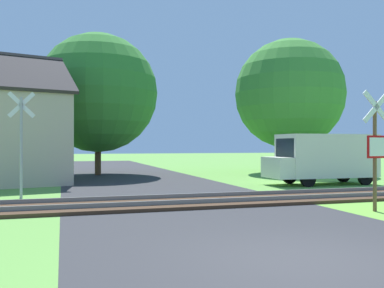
# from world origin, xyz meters

# --- Properties ---
(ground_plane) EXTENTS (160.00, 160.00, 0.00)m
(ground_plane) POSITION_xyz_m (0.00, 0.00, 0.00)
(ground_plane) COLOR #5B933D
(road_asphalt) EXTENTS (7.22, 80.00, 0.01)m
(road_asphalt) POSITION_xyz_m (0.00, 2.00, 0.00)
(road_asphalt) COLOR #2D2D30
(road_asphalt) RESTS_ON ground
(rail_track) EXTENTS (60.00, 2.60, 0.22)m
(rail_track) POSITION_xyz_m (0.00, 6.69, 0.06)
(rail_track) COLOR #422D1E
(rail_track) RESTS_ON ground
(stop_sign_near) EXTENTS (0.88, 0.15, 3.22)m
(stop_sign_near) POSITION_xyz_m (4.40, 3.77, 1.76)
(stop_sign_near) COLOR brown
(stop_sign_near) RESTS_ON ground
(crossing_sign_far) EXTENTS (0.88, 0.14, 3.54)m
(crossing_sign_far) POSITION_xyz_m (-4.85, 9.46, 2.04)
(crossing_sign_far) COLOR #9E9EA5
(crossing_sign_far) RESTS_ON ground
(tree_center) EXTENTS (7.00, 7.00, 8.33)m
(tree_center) POSITION_xyz_m (-1.54, 20.05, 4.83)
(tree_center) COLOR #513823
(tree_center) RESTS_ON ground
(tree_far) EXTENTS (6.96, 6.96, 8.51)m
(tree_far) POSITION_xyz_m (10.32, 18.60, 5.02)
(tree_far) COLOR #513823
(tree_far) RESTS_ON ground
(mail_truck) EXTENTS (4.92, 1.96, 2.24)m
(mail_truck) POSITION_xyz_m (7.61, 10.88, 1.24)
(mail_truck) COLOR silver
(mail_truck) RESTS_ON ground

